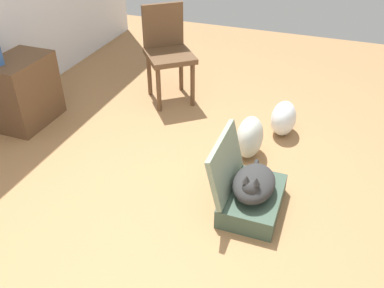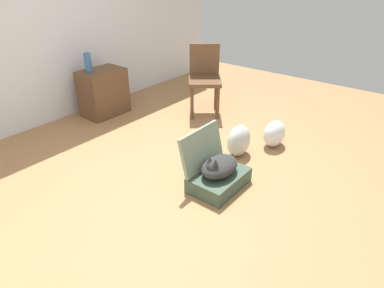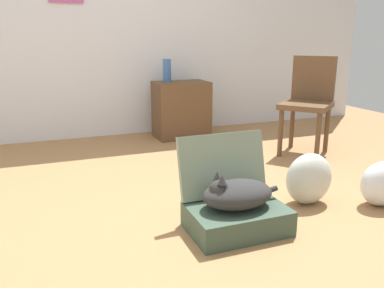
{
  "view_description": "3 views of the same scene",
  "coord_description": "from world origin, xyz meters",
  "views": [
    {
      "loc": [
        -2.1,
        -0.74,
        2.01
      ],
      "look_at": [
        -0.04,
        0.02,
        0.53
      ],
      "focal_mm": 38.94,
      "sensor_mm": 36.0,
      "label": 1
    },
    {
      "loc": [
        -2.1,
        -1.82,
        1.86
      ],
      "look_at": [
        0.1,
        -0.06,
        0.34
      ],
      "focal_mm": 31.45,
      "sensor_mm": 36.0,
      "label": 2
    },
    {
      "loc": [
        -0.89,
        -2.21,
        1.08
      ],
      "look_at": [
        0.05,
        0.24,
        0.37
      ],
      "focal_mm": 36.53,
      "sensor_mm": 36.0,
      "label": 3
    }
  ],
  "objects": [
    {
      "name": "plastic_bag_clear",
      "position": [
        1.15,
        -0.41,
        0.15
      ],
      "size": [
        0.32,
        0.22,
        0.3
      ],
      "primitive_type": "ellipsoid",
      "color": "silver",
      "rests_on": "ground"
    },
    {
      "name": "wall_back",
      "position": [
        -0.0,
        2.26,
        1.3
      ],
      "size": [
        6.4,
        0.15,
        2.6
      ],
      "color": "silver",
      "rests_on": "ground"
    },
    {
      "name": "side_table",
      "position": [
        0.55,
        1.85,
        0.31
      ],
      "size": [
        0.58,
        0.4,
        0.62
      ],
      "primitive_type": "cube",
      "color": "brown",
      "rests_on": "ground"
    },
    {
      "name": "vase_tall",
      "position": [
        0.4,
        1.89,
        0.74
      ],
      "size": [
        0.09,
        0.09,
        0.24
      ],
      "primitive_type": "cylinder",
      "color": "#38609E",
      "rests_on": "side_table"
    },
    {
      "name": "cat",
      "position": [
        0.08,
        -0.39,
        0.23
      ],
      "size": [
        0.5,
        0.28,
        0.22
      ],
      "color": "#2D2D2D",
      "rests_on": "suitcase_base"
    },
    {
      "name": "suitcase_base",
      "position": [
        0.09,
        -0.39,
        0.07
      ],
      "size": [
        0.55,
        0.38,
        0.15
      ],
      "primitive_type": "cube",
      "color": "#384C3D",
      "rests_on": "ground"
    },
    {
      "name": "plastic_bag_white",
      "position": [
        0.72,
        -0.21,
        0.17
      ],
      "size": [
        0.33,
        0.21,
        0.35
      ],
      "primitive_type": "ellipsoid",
      "color": "silver",
      "rests_on": "ground"
    },
    {
      "name": "ground_plane",
      "position": [
        0.0,
        0.0,
        0.0
      ],
      "size": [
        7.68,
        7.68,
        0.0
      ],
      "primitive_type": "plane",
      "color": "#9E7247",
      "rests_on": "ground"
    },
    {
      "name": "suitcase_lid",
      "position": [
        0.09,
        -0.18,
        0.34
      ],
      "size": [
        0.55,
        0.13,
        0.38
      ],
      "primitive_type": "cube",
      "rotation": [
        1.33,
        0.0,
        0.0
      ],
      "color": "gray",
      "rests_on": "suitcase_base"
    },
    {
      "name": "chair",
      "position": [
        1.46,
        0.82,
        0.51
      ],
      "size": [
        0.63,
        0.63,
        0.92
      ],
      "rotation": [
        0.0,
        0.0,
        -0.89
      ],
      "color": "brown",
      "rests_on": "ground"
    }
  ]
}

